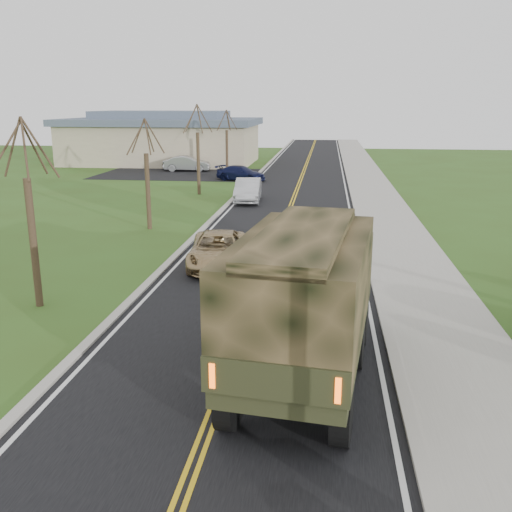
# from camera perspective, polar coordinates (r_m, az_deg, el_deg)

# --- Properties ---
(road) EXTENTS (8.00, 120.00, 0.01)m
(road) POSITION_cam_1_polar(r_m,az_deg,el_deg) (47.19, 4.30, 7.13)
(road) COLOR black
(road) RESTS_ON ground
(curb_right) EXTENTS (0.30, 120.00, 0.12)m
(curb_right) POSITION_cam_1_polar(r_m,az_deg,el_deg) (47.17, 9.38, 7.03)
(curb_right) COLOR #9E998E
(curb_right) RESTS_ON ground
(sidewalk_right) EXTENTS (3.20, 120.00, 0.10)m
(sidewalk_right) POSITION_cam_1_polar(r_m,az_deg,el_deg) (47.27, 11.51, 6.94)
(sidewalk_right) COLOR #9E998E
(sidewalk_right) RESTS_ON ground
(curb_left) EXTENTS (0.30, 120.00, 0.10)m
(curb_left) POSITION_cam_1_polar(r_m,az_deg,el_deg) (47.57, -0.74, 7.29)
(curb_left) COLOR #9E998E
(curb_left) RESTS_ON ground
(bare_tree_a) EXTENTS (1.93, 2.26, 6.08)m
(bare_tree_a) POSITION_cam_1_polar(r_m,az_deg,el_deg) (19.47, -21.51, 2.65)
(bare_tree_a) COLOR #38281C
(bare_tree_a) RESTS_ON ground
(bare_tree_b) EXTENTS (1.83, 2.14, 5.73)m
(bare_tree_b) POSITION_cam_1_polar(r_m,az_deg,el_deg) (30.42, -10.80, 7.25)
(bare_tree_b) COLOR #38281C
(bare_tree_b) RESTS_ON ground
(bare_tree_c) EXTENTS (2.04, 2.39, 6.42)m
(bare_tree_c) POSITION_cam_1_polar(r_m,az_deg,el_deg) (41.90, -5.81, 9.91)
(bare_tree_c) COLOR #38281C
(bare_tree_c) RESTS_ON ground
(bare_tree_d) EXTENTS (1.88, 2.20, 5.91)m
(bare_tree_d) POSITION_cam_1_polar(r_m,az_deg,el_deg) (53.65, -2.93, 10.83)
(bare_tree_d) COLOR #38281C
(bare_tree_d) RESTS_ON ground
(commercial_building) EXTENTS (25.50, 21.50, 5.65)m
(commercial_building) POSITION_cam_1_polar(r_m,az_deg,el_deg) (65.38, -9.33, 11.52)
(commercial_building) COLOR tan
(commercial_building) RESTS_ON ground
(military_truck) EXTENTS (3.56, 7.91, 3.81)m
(military_truck) POSITION_cam_1_polar(r_m,az_deg,el_deg) (13.38, 5.10, -3.61)
(military_truck) COLOR black
(military_truck) RESTS_ON ground
(suv_champagne) EXTENTS (2.82, 5.11, 1.35)m
(suv_champagne) POSITION_cam_1_polar(r_m,az_deg,el_deg) (23.27, -3.82, 0.63)
(suv_champagne) COLOR tan
(suv_champagne) RESTS_ON ground
(sedan_silver) EXTENTS (1.95, 4.79, 1.55)m
(sedan_silver) POSITION_cam_1_polar(r_m,az_deg,el_deg) (38.74, -0.80, 6.59)
(sedan_silver) COLOR silver
(sedan_silver) RESTS_ON ground
(lot_car_dark) EXTENTS (3.77, 2.73, 1.19)m
(lot_car_dark) POSITION_cam_1_polar(r_m,az_deg,el_deg) (58.89, -7.63, 9.18)
(lot_car_dark) COLOR black
(lot_car_dark) RESTS_ON ground
(lot_car_silver) EXTENTS (4.66, 1.99, 1.49)m
(lot_car_silver) POSITION_cam_1_polar(r_m,az_deg,el_deg) (56.91, -6.92, 9.16)
(lot_car_silver) COLOR #9FA0A4
(lot_car_silver) RESTS_ON ground
(lot_car_navy) EXTENTS (4.67, 3.02, 1.26)m
(lot_car_navy) POSITION_cam_1_polar(r_m,az_deg,el_deg) (49.59, -1.51, 8.27)
(lot_car_navy) COLOR #0E1336
(lot_car_navy) RESTS_ON ground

